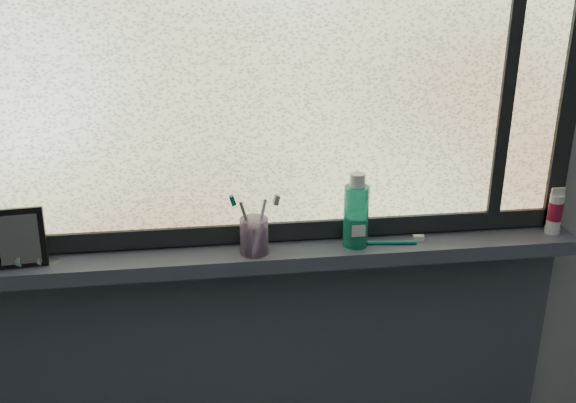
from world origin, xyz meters
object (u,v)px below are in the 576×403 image
(toothbrush_cup, at_px, (254,236))
(mouthwash_bottle, at_px, (356,210))
(cream_tube, at_px, (555,209))
(vanity_mirror, at_px, (20,238))

(toothbrush_cup, height_order, mouthwash_bottle, mouthwash_bottle)
(mouthwash_bottle, height_order, cream_tube, mouthwash_bottle)
(vanity_mirror, relative_size, mouthwash_bottle, 0.90)
(vanity_mirror, relative_size, toothbrush_cup, 1.55)
(toothbrush_cup, bearing_deg, mouthwash_bottle, 2.72)
(toothbrush_cup, distance_m, cream_tube, 0.83)
(mouthwash_bottle, xyz_separation_m, cream_tube, (0.56, 0.00, -0.03))
(toothbrush_cup, relative_size, mouthwash_bottle, 0.58)
(vanity_mirror, bearing_deg, mouthwash_bottle, -4.68)
(vanity_mirror, xyz_separation_m, toothbrush_cup, (0.57, -0.01, -0.03))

